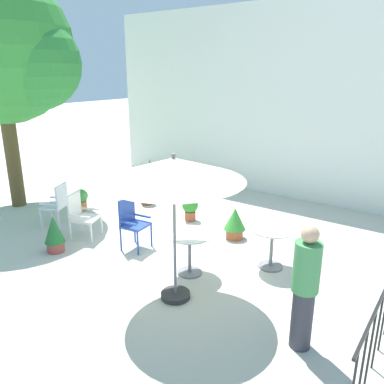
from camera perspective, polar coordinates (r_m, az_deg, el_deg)
The scene contains 16 objects.
ground_plane at distance 7.67m, azimuth -2.50°, elevation -7.76°, with size 60.00×60.00×0.00m, color beige.
villa_facade at distance 10.65m, azimuth 12.00°, elevation 12.77°, with size 10.38×0.30×4.92m, color silver.
shade_tree at distance 10.24m, azimuth -26.32°, elevation 18.51°, with size 3.57×3.40×5.44m.
patio_umbrella_0 at distance 5.26m, azimuth -2.71°, elevation 3.10°, with size 1.99×1.99×2.21m.
cafe_table_0 at distance 6.45m, azimuth -0.35°, elevation -7.92°, with size 0.76×0.76×0.72m.
cafe_table_1 at distance 6.78m, azimuth 11.66°, elevation -6.93°, with size 0.78×0.78×0.73m.
patio_chair_0 at distance 7.42m, azimuth -8.83°, elevation -4.07°, with size 0.48×0.52×0.99m.
patio_chair_1 at distance 8.11m, azimuth -16.02°, elevation -3.04°, with size 0.64×0.64×0.94m.
patio_chair_2 at distance 8.85m, azimuth -19.18°, elevation -1.46°, with size 0.61×0.63×0.94m.
potted_plant_0 at distance 7.85m, azimuth 6.31°, elevation -4.39°, with size 0.44×0.44×0.65m.
potted_plant_1 at distance 9.90m, azimuth -6.67°, elevation -0.19°, with size 0.36×0.36×0.53m.
potted_plant_2 at distance 9.75m, azimuth -15.94°, elevation -0.96°, with size 0.32×0.32×0.53m.
potted_plant_3 at distance 11.18m, azimuth -6.19°, elevation 2.83°, with size 0.25×0.25×0.86m.
potted_plant_4 at distance 7.69m, azimuth -19.58°, elevation -5.74°, with size 0.38×0.38×0.70m.
potted_plant_5 at distance 8.75m, azimuth -0.28°, elevation -2.29°, with size 0.36×0.36×0.55m.
standing_person at distance 4.89m, azimuth 16.25°, elevation -13.25°, with size 0.44×0.44×1.61m.
Camera 1 is at (4.31, -5.43, 3.27)m, focal length 36.31 mm.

